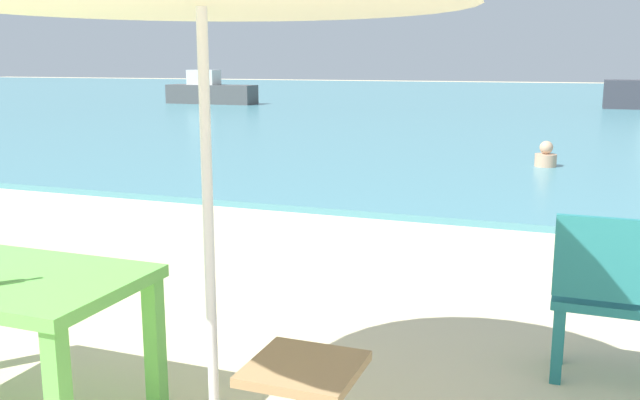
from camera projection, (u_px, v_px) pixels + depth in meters
sea_water at (548, 100)px, 30.48m from camera, size 120.00×50.00×0.08m
swimmer_person at (546, 157)px, 11.08m from camera, size 0.34×0.34×0.41m
boat_fishing_trawler at (210, 92)px, 27.39m from camera, size 3.61×0.99×1.31m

